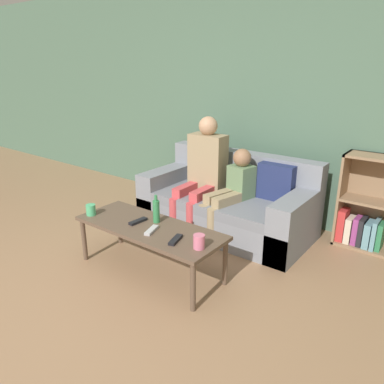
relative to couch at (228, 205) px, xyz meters
The scene contains 13 objects.
ground_plane 2.10m from the couch, 93.80° to the right, with size 22.00×22.00×0.00m, color #997251.
wall_back 1.21m from the couch, 102.72° to the left, with size 12.00×0.06×2.60m.
couch is the anchor object (origin of this frame).
bookshelf 1.38m from the couch, 19.45° to the left, with size 0.66×0.28×0.89m.
coffee_table 1.14m from the couch, 92.71° to the right, with size 1.29×0.50×0.42m.
person_adult 0.48m from the couch, 165.56° to the right, with size 0.39×0.60×1.16m.
person_child 0.29m from the couch, 48.45° to the right, with size 0.34×0.63×0.88m.
cup_near 1.42m from the couch, 116.10° to the right, with size 0.08×0.08×0.09m.
cup_far 1.31m from the couch, 67.52° to the right, with size 0.08×0.08×0.10m.
tv_remote_0 1.21m from the couch, 88.48° to the right, with size 0.10×0.18×0.02m.
tv_remote_1 1.16m from the couch, 98.91° to the right, with size 0.06×0.17×0.02m.
tv_remote_2 1.25m from the couch, 76.57° to the right, with size 0.09×0.18×0.02m.
bottle 1.07m from the couch, 93.32° to the right, with size 0.06×0.06×0.24m.
Camera 1 is at (2.05, -1.06, 1.68)m, focal length 35.00 mm.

